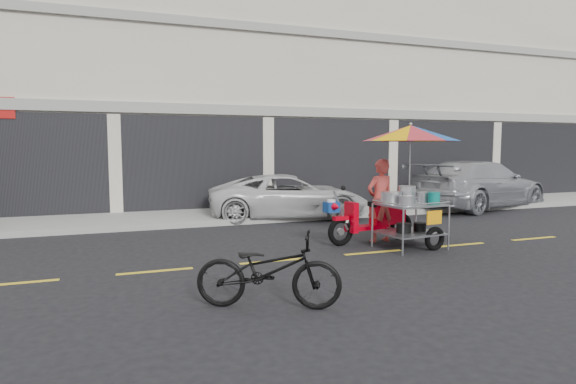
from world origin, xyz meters
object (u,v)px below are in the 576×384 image
object	(u,v)px
near_bicycle	(269,270)
silver_pickup	(478,184)
food_vendor_rig	(398,169)
white_pickup	(288,196)

from	to	relation	value
near_bicycle	silver_pickup	bearing A→B (deg)	-28.55
silver_pickup	near_bicycle	size ratio (longest dim) A/B	2.95
silver_pickup	food_vendor_rig	distance (m)	7.16
silver_pickup	near_bicycle	world-z (taller)	silver_pickup
white_pickup	near_bicycle	world-z (taller)	white_pickup
near_bicycle	food_vendor_rig	size ratio (longest dim) A/B	0.69
near_bicycle	food_vendor_rig	bearing A→B (deg)	-27.91
silver_pickup	white_pickup	bearing A→B (deg)	73.26
near_bicycle	food_vendor_rig	xyz separation A→B (m)	(3.62, 2.72, 1.08)
food_vendor_rig	near_bicycle	bearing A→B (deg)	-149.81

